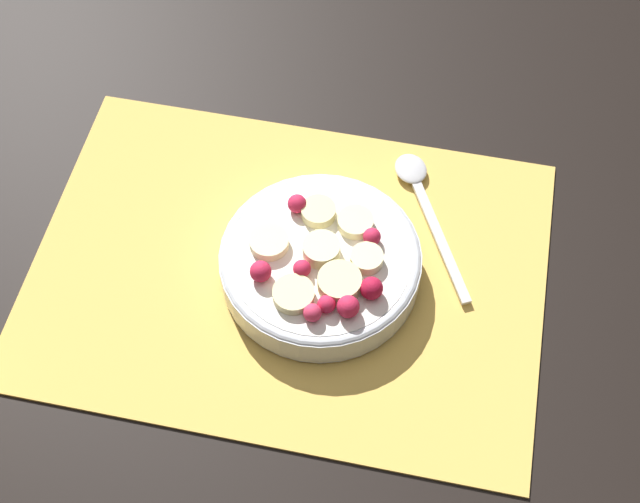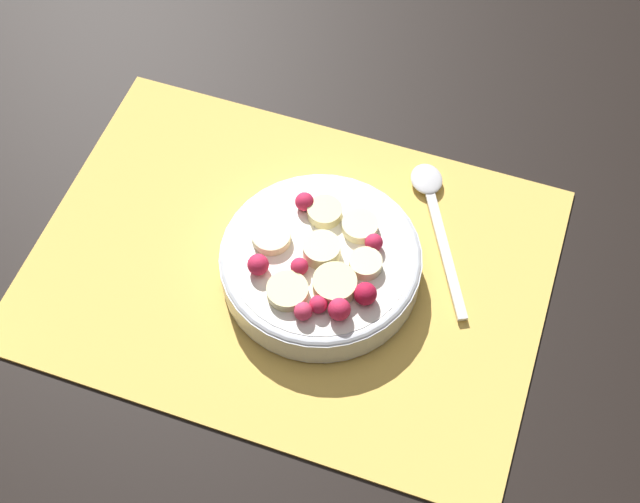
# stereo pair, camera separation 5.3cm
# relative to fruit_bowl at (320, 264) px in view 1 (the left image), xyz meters

# --- Properties ---
(ground_plane) EXTENTS (3.00, 3.00, 0.00)m
(ground_plane) POSITION_rel_fruit_bowl_xyz_m (0.03, -0.00, -0.03)
(ground_plane) COLOR black
(placemat) EXTENTS (0.46, 0.33, 0.01)m
(placemat) POSITION_rel_fruit_bowl_xyz_m (0.03, -0.00, -0.02)
(placemat) COLOR #E0B251
(placemat) RESTS_ON ground_plane
(fruit_bowl) EXTENTS (0.18, 0.18, 0.05)m
(fruit_bowl) POSITION_rel_fruit_bowl_xyz_m (0.00, 0.00, 0.00)
(fruit_bowl) COLOR silver
(fruit_bowl) RESTS_ON placemat
(spoon) EXTENTS (0.10, 0.16, 0.01)m
(spoon) POSITION_rel_fruit_bowl_xyz_m (-0.08, -0.11, -0.02)
(spoon) COLOR silver
(spoon) RESTS_ON placemat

